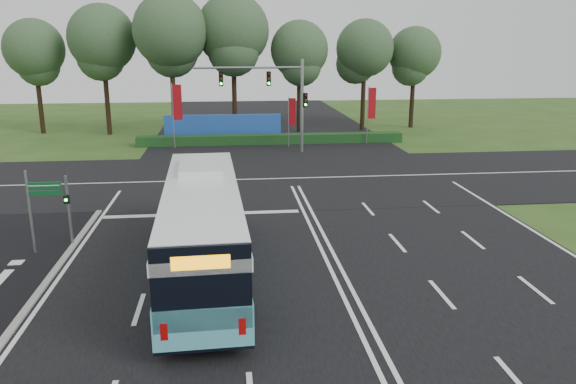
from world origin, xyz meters
name	(u,v)px	position (x,y,z in m)	size (l,w,h in m)	color
ground	(320,247)	(0.00, 0.00, 0.00)	(120.00, 120.00, 0.00)	#2C4C19
road_main	(320,246)	(0.00, 0.00, 0.02)	(20.00, 120.00, 0.04)	black
road_cross	(288,179)	(0.00, 12.00, 0.03)	(120.00, 14.00, 0.05)	black
kerb_strip	(43,287)	(-10.10, -3.00, 0.06)	(0.25, 18.00, 0.12)	gray
city_bus	(203,227)	(-4.64, -2.28, 1.80)	(3.05, 12.57, 3.58)	#53B0C1
pedestrian_signal	(68,208)	(-10.20, 1.23, 1.63)	(0.27, 0.40, 2.99)	gray
street_sign	(37,201)	(-11.12, 0.43, 2.19)	(1.33, 0.10, 3.41)	gray
banner_flag_left	(176,107)	(-7.57, 23.18, 3.33)	(0.76, 0.08, 5.15)	gray
banner_flag_mid	(291,115)	(1.43, 22.59, 2.66)	(0.58, 0.20, 4.05)	gray
banner_flag_right	(371,107)	(8.13, 23.71, 3.08)	(0.70, 0.08, 4.73)	gray
traffic_light_gantry	(278,91)	(0.21, 20.50, 4.66)	(8.41, 0.28, 7.00)	gray
hedge	(272,139)	(0.00, 24.50, 0.40)	(22.00, 1.20, 0.80)	#153C18
blue_hoarding	(223,127)	(-4.00, 27.00, 1.10)	(10.00, 0.30, 2.20)	#2050AF
eucalyptus_row	(220,41)	(-4.07, 30.88, 8.32)	(40.46, 9.41, 12.46)	black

